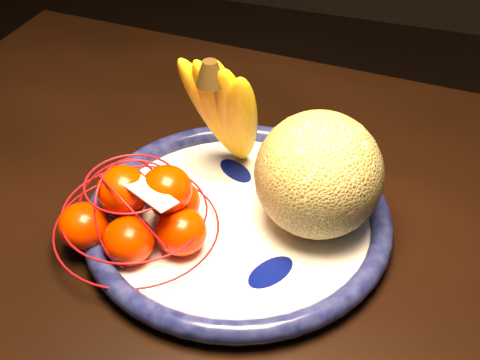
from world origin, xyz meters
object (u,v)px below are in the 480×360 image
(fruit_bowl, at_px, (238,219))
(mandarin_bag, at_px, (139,211))
(banana_bunch, at_px, (228,109))
(cantaloupe, at_px, (319,175))
(dining_table, at_px, (347,308))

(fruit_bowl, distance_m, mandarin_bag, 0.12)
(fruit_bowl, relative_size, banana_bunch, 1.89)
(cantaloupe, bearing_deg, dining_table, -35.27)
(fruit_bowl, height_order, banana_bunch, banana_bunch)
(cantaloupe, xyz_separation_m, mandarin_bag, (-0.19, -0.08, -0.04))
(dining_table, xyz_separation_m, fruit_bowl, (-0.15, 0.02, 0.09))
(dining_table, bearing_deg, mandarin_bag, -166.18)
(fruit_bowl, bearing_deg, banana_bunch, 114.96)
(fruit_bowl, bearing_deg, dining_table, -6.90)
(dining_table, height_order, mandarin_bag, mandarin_bag)
(cantaloupe, relative_size, banana_bunch, 0.75)
(dining_table, height_order, fruit_bowl, fruit_bowl)
(dining_table, height_order, cantaloupe, cantaloupe)
(fruit_bowl, xyz_separation_m, banana_bunch, (-0.04, 0.09, 0.10))
(fruit_bowl, bearing_deg, mandarin_bag, -148.77)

